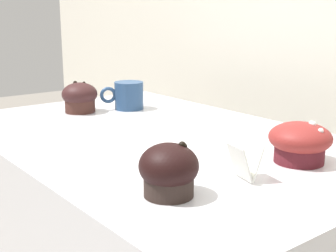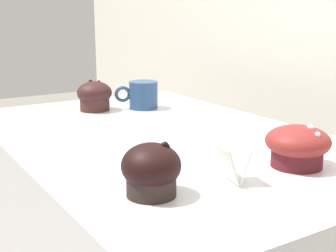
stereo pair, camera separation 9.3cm
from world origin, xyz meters
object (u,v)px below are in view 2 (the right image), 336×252
object	(u,v)px
muffin_back_right	(95,96)
coffee_cup	(143,94)
muffin_back_left	(298,146)
muffin_front_center	(151,170)

from	to	relation	value
muffin_back_right	coffee_cup	size ratio (longest dim) A/B	0.82
muffin_back_left	coffee_cup	xyz separation A→B (m)	(-0.59, 0.02, 0.00)
muffin_front_center	muffin_back_left	bearing A→B (deg)	85.67
muffin_back_left	muffin_back_right	bearing A→B (deg)	-170.62
muffin_front_center	coffee_cup	size ratio (longest dim) A/B	0.77
muffin_front_center	coffee_cup	xyz separation A→B (m)	(-0.57, 0.30, 0.00)
muffin_front_center	muffin_back_right	bearing A→B (deg)	163.76
muffin_front_center	coffee_cup	distance (m)	0.64
muffin_back_right	coffee_cup	distance (m)	0.13
muffin_back_right	coffee_cup	bearing A→B (deg)	69.53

